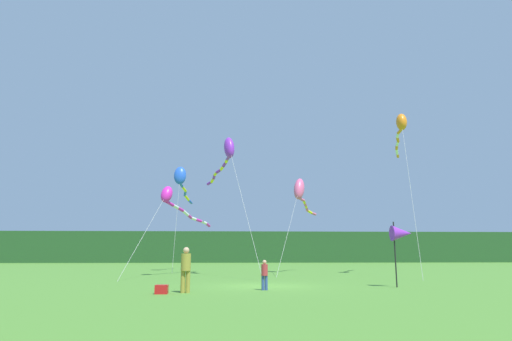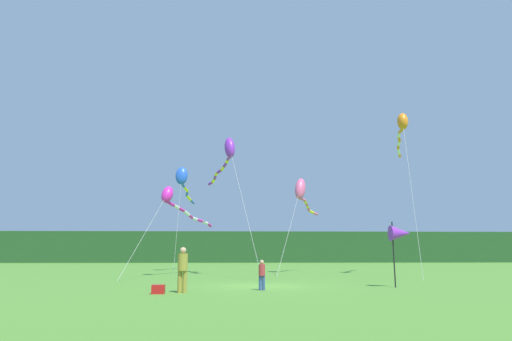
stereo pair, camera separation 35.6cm
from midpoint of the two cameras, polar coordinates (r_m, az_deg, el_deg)
The scene contains 11 objects.
ground_plane at distance 20.66m, azimuth 0.42°, elevation -14.78°, with size 120.00×120.00×0.00m, color #4C842D.
distant_treeline at distance 65.58m, azimuth -2.03°, elevation -9.90°, with size 108.00×3.27×4.45m, color #234C23.
person_adult at distance 17.47m, azimuth -9.69°, elevation -12.27°, with size 0.38×0.38×1.71m.
person_child at distance 18.42m, azimuth 0.55°, elevation -13.19°, with size 0.27×0.27×1.21m.
cooler_box at distance 17.25m, azimuth -12.76°, elevation -14.82°, with size 0.46×0.35×0.33m, color red.
banner_flag_pole at distance 20.91m, azimuth 17.89°, elevation -7.83°, with size 0.90×0.70×2.87m.
kite_blue at distance 36.31m, azimuth -10.00°, elevation -1.03°, with size 1.18×6.61×8.40m.
kite_magenta at distance 29.99m, azimuth -10.94°, elevation -3.90°, with size 4.36×10.31×5.92m.
kite_rainbow at distance 33.04m, azimuth 5.46°, elevation -2.74°, with size 4.27×8.78×7.12m.
kite_orange at distance 32.36m, azimuth 17.97°, elevation 5.38°, with size 2.80×9.40×11.03m.
kite_purple at distance 30.10m, azimuth -4.09°, elevation 2.37°, with size 3.70×9.44×9.35m.
Camera 1 is at (-1.44, -20.55, 1.54)m, focal length 30.81 mm.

